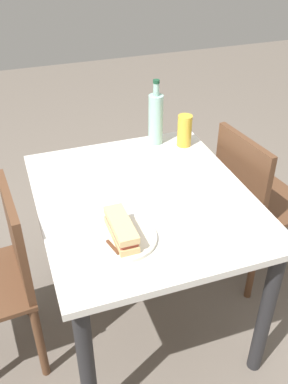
{
  "coord_description": "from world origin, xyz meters",
  "views": [
    {
      "loc": [
        -1.36,
        0.48,
        1.74
      ],
      "look_at": [
        0.0,
        0.0,
        0.74
      ],
      "focal_mm": 40.4,
      "sensor_mm": 36.0,
      "label": 1
    }
  ],
  "objects_px": {
    "baguette_sandwich_near": "(121,229)",
    "water_bottle": "(156,118)",
    "chair_near": "(253,199)",
    "knife_near": "(108,241)",
    "beer_glass": "(185,131)",
    "dining_table": "(144,219)",
    "plate_near": "(122,238)"
  },
  "relations": [
    {
      "from": "baguette_sandwich_near",
      "to": "beer_glass",
      "type": "bearing_deg",
      "value": -40.49
    },
    {
      "from": "water_bottle",
      "to": "baguette_sandwich_near",
      "type": "bearing_deg",
      "value": 150.26
    },
    {
      "from": "chair_near",
      "to": "beer_glass",
      "type": "bearing_deg",
      "value": 52.54
    },
    {
      "from": "baguette_sandwich_near",
      "to": "water_bottle",
      "type": "bearing_deg",
      "value": -29.74
    },
    {
      "from": "water_bottle",
      "to": "knife_near",
      "type": "bearing_deg",
      "value": 147.22
    },
    {
      "from": "plate_near",
      "to": "beer_glass",
      "type": "height_order",
      "value": "beer_glass"
    },
    {
      "from": "dining_table",
      "to": "beer_glass",
      "type": "height_order",
      "value": "beer_glass"
    },
    {
      "from": "dining_table",
      "to": "baguette_sandwich_near",
      "type": "relative_size",
      "value": 4.72
    },
    {
      "from": "plate_near",
      "to": "baguette_sandwich_near",
      "type": "relative_size",
      "value": 1.21
    },
    {
      "from": "baguette_sandwich_near",
      "to": "beer_glass",
      "type": "height_order",
      "value": "beer_glass"
    },
    {
      "from": "dining_table",
      "to": "baguette_sandwich_near",
      "type": "distance_m",
      "value": 0.33
    },
    {
      "from": "water_bottle",
      "to": "beer_glass",
      "type": "bearing_deg",
      "value": -119.78
    },
    {
      "from": "knife_near",
      "to": "beer_glass",
      "type": "relative_size",
      "value": 1.14
    },
    {
      "from": "knife_near",
      "to": "water_bottle",
      "type": "height_order",
      "value": "water_bottle"
    },
    {
      "from": "dining_table",
      "to": "beer_glass",
      "type": "bearing_deg",
      "value": -43.33
    },
    {
      "from": "water_bottle",
      "to": "beer_glass",
      "type": "xyz_separation_m",
      "value": [
        -0.07,
        -0.12,
        -0.05
      ]
    },
    {
      "from": "dining_table",
      "to": "water_bottle",
      "type": "distance_m",
      "value": 0.53
    },
    {
      "from": "dining_table",
      "to": "plate_near",
      "type": "distance_m",
      "value": 0.31
    },
    {
      "from": "plate_near",
      "to": "knife_near",
      "type": "relative_size",
      "value": 1.43
    },
    {
      "from": "plate_near",
      "to": "baguette_sandwich_near",
      "type": "height_order",
      "value": "baguette_sandwich_near"
    },
    {
      "from": "chair_near",
      "to": "baguette_sandwich_near",
      "type": "xyz_separation_m",
      "value": [
        -0.35,
        0.79,
        0.29
      ]
    },
    {
      "from": "chair_near",
      "to": "water_bottle",
      "type": "distance_m",
      "value": 0.64
    },
    {
      "from": "dining_table",
      "to": "plate_near",
      "type": "relative_size",
      "value": 3.9
    },
    {
      "from": "chair_near",
      "to": "baguette_sandwich_near",
      "type": "relative_size",
      "value": 4.01
    },
    {
      "from": "baguette_sandwich_near",
      "to": "knife_near",
      "type": "bearing_deg",
      "value": 101.84
    },
    {
      "from": "chair_near",
      "to": "beer_glass",
      "type": "distance_m",
      "value": 0.49
    },
    {
      "from": "dining_table",
      "to": "knife_near",
      "type": "bearing_deg",
      "value": 137.71
    },
    {
      "from": "dining_table",
      "to": "knife_near",
      "type": "relative_size",
      "value": 5.59
    },
    {
      "from": "chair_near",
      "to": "water_bottle",
      "type": "xyz_separation_m",
      "value": [
        0.3,
        0.42,
        0.38
      ]
    },
    {
      "from": "chair_near",
      "to": "knife_near",
      "type": "height_order",
      "value": "chair_near"
    },
    {
      "from": "dining_table",
      "to": "knife_near",
      "type": "height_order",
      "value": "knife_near"
    },
    {
      "from": "dining_table",
      "to": "beer_glass",
      "type": "distance_m",
      "value": 0.52
    }
  ]
}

